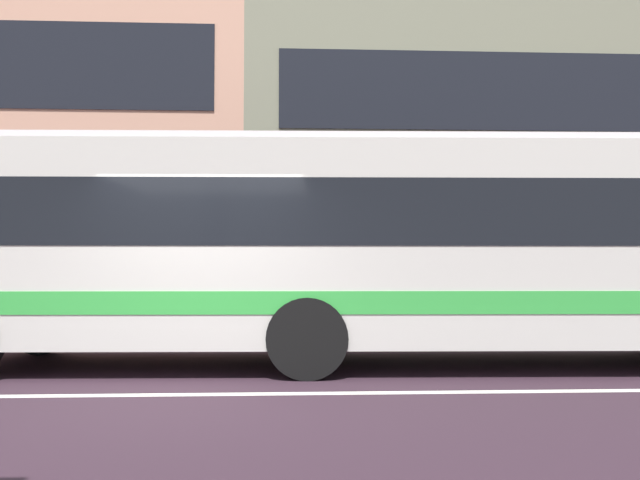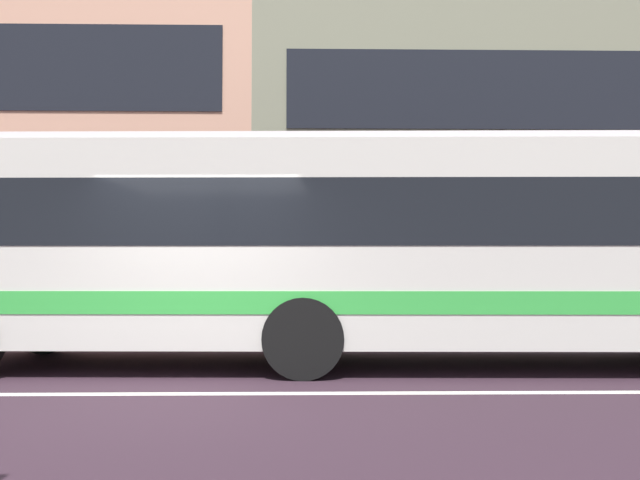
# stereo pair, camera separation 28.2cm
# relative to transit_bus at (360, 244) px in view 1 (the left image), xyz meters

# --- Properties ---
(ground_plane) EXTENTS (160.00, 160.00, 0.00)m
(ground_plane) POSITION_rel_transit_bus_xyz_m (-2.08, -2.06, -1.70)
(ground_plane) COLOR #32212C
(lane_centre_line) EXTENTS (60.00, 0.16, 0.01)m
(lane_centre_line) POSITION_rel_transit_bus_xyz_m (-2.08, -2.06, -1.70)
(lane_centre_line) COLOR silver
(lane_centre_line) RESTS_ON ground_plane
(apartment_block_right) EXTENTS (21.96, 8.10, 10.13)m
(apartment_block_right) POSITION_rel_transit_bus_xyz_m (8.84, 11.04, 3.36)
(apartment_block_right) COLOR gray
(apartment_block_right) RESTS_ON ground_plane
(transit_bus) EXTENTS (11.95, 2.98, 3.08)m
(transit_bus) POSITION_rel_transit_bus_xyz_m (0.00, 0.00, 0.00)
(transit_bus) COLOR beige
(transit_bus) RESTS_ON ground_plane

